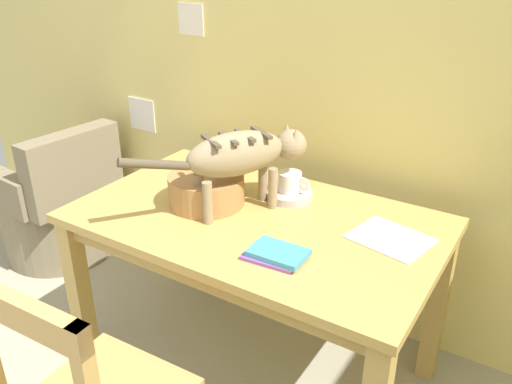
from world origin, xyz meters
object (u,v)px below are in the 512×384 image
at_px(cat, 243,155).
at_px(wicker_armchair, 59,210).
at_px(coffee_mug, 291,182).
at_px(saucer_bowl, 289,194).
at_px(magazine, 391,238).
at_px(book_stack, 276,254).
at_px(dining_table, 256,237).
at_px(wicker_basket, 206,189).

height_order(cat, wicker_armchair, cat).
bearing_deg(coffee_mug, saucer_bowl, 180.00).
bearing_deg(saucer_bowl, wicker_armchair, -179.80).
bearing_deg(magazine, book_stack, -118.97).
distance_m(dining_table, saucer_bowl, 0.23).
bearing_deg(coffee_mug, wicker_armchair, -179.81).
bearing_deg(saucer_bowl, dining_table, -98.49).
height_order(saucer_bowl, coffee_mug, coffee_mug).
xyz_separation_m(dining_table, book_stack, (0.21, -0.21, 0.11)).
xyz_separation_m(book_stack, wicker_armchair, (-1.65, 0.41, -0.48)).
distance_m(dining_table, wicker_basket, 0.27).
bearing_deg(wicker_basket, saucer_bowl, 40.22).
xyz_separation_m(saucer_bowl, coffee_mug, (0.00, 0.00, 0.06)).
xyz_separation_m(cat, coffee_mug, (0.11, 0.17, -0.15)).
xyz_separation_m(coffee_mug, wicker_basket, (-0.25, -0.21, -0.01)).
distance_m(coffee_mug, wicker_armchair, 1.57).
height_order(book_stack, wicker_basket, wicker_basket).
bearing_deg(dining_table, wicker_basket, -177.46).
relative_size(cat, saucer_bowl, 3.46).
bearing_deg(dining_table, coffee_mug, 80.65).
xyz_separation_m(coffee_mug, book_stack, (0.18, -0.41, -0.06)).
height_order(dining_table, wicker_basket, wicker_basket).
relative_size(saucer_bowl, wicker_basket, 0.63).
relative_size(dining_table, wicker_armchair, 1.73).
xyz_separation_m(dining_table, wicker_armchair, (-1.45, 0.20, -0.37)).
bearing_deg(saucer_bowl, cat, -120.38).
xyz_separation_m(magazine, wicker_basket, (-0.70, -0.11, 0.06)).
relative_size(wicker_basket, wicker_armchair, 0.37).
distance_m(book_stack, wicker_armchair, 1.77).
bearing_deg(cat, magazine, 38.34).
xyz_separation_m(saucer_bowl, magazine, (0.45, -0.10, -0.01)).
xyz_separation_m(coffee_mug, magazine, (0.45, -0.10, -0.07)).
bearing_deg(cat, saucer_bowl, 90.00).
xyz_separation_m(magazine, wicker_armchair, (-1.93, 0.09, -0.46)).
distance_m(cat, magazine, 0.60).
bearing_deg(book_stack, saucer_bowl, 113.43).
relative_size(dining_table, saucer_bowl, 7.36).
bearing_deg(dining_table, book_stack, -45.20).
height_order(book_stack, wicker_armchair, wicker_armchair).
relative_size(cat, book_stack, 3.14).
xyz_separation_m(saucer_bowl, book_stack, (0.18, -0.41, -0.00)).
distance_m(saucer_bowl, magazine, 0.46).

